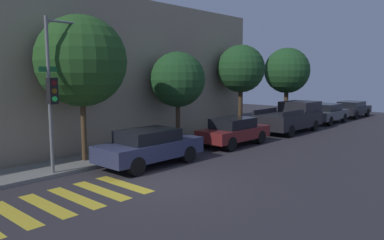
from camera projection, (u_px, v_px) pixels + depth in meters
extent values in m
plane|color=#2D2B30|center=(161.00, 183.00, 12.49)|extent=(60.00, 60.00, 0.00)
cube|color=slate|center=(89.00, 161.00, 15.30)|extent=(26.00, 2.11, 0.14)
cube|color=gray|center=(35.00, 73.00, 17.83)|extent=(26.00, 6.00, 7.33)
cube|color=gold|center=(14.00, 214.00, 9.71)|extent=(0.45, 2.60, 0.00)
cube|color=gold|center=(46.00, 205.00, 10.37)|extent=(0.45, 2.60, 0.00)
cube|color=gold|center=(75.00, 198.00, 11.02)|extent=(0.45, 2.60, 0.00)
cube|color=gold|center=(101.00, 191.00, 11.68)|extent=(0.45, 2.60, 0.00)
cube|color=gold|center=(124.00, 184.00, 12.34)|extent=(0.45, 2.60, 0.00)
cylinder|color=slate|center=(50.00, 98.00, 12.96)|extent=(0.12, 0.12, 5.59)
cube|color=black|center=(52.00, 91.00, 12.79)|extent=(0.30, 0.30, 0.90)
cylinder|color=#4C0C0C|center=(54.00, 83.00, 12.65)|extent=(0.18, 0.02, 0.18)
cylinder|color=#593D0A|center=(55.00, 91.00, 12.69)|extent=(0.18, 0.02, 0.18)
cylinder|color=#26E54C|center=(55.00, 99.00, 12.72)|extent=(0.18, 0.02, 0.18)
cube|color=#19662D|center=(48.00, 69.00, 12.84)|extent=(0.70, 0.02, 0.18)
cylinder|color=slate|center=(72.00, 23.00, 13.37)|extent=(1.97, 0.08, 0.08)
sphere|color=#F9E5B2|center=(96.00, 28.00, 14.10)|extent=(0.36, 0.36, 0.36)
cube|color=#2D3351|center=(150.00, 149.00, 14.84)|extent=(4.42, 1.79, 0.63)
cube|color=black|center=(148.00, 136.00, 14.69)|extent=(2.30, 1.58, 0.47)
cylinder|color=black|center=(162.00, 149.00, 16.43)|extent=(0.70, 0.22, 0.70)
cylinder|color=black|center=(189.00, 154.00, 15.36)|extent=(0.70, 0.22, 0.70)
cylinder|color=black|center=(110.00, 160.00, 14.41)|extent=(0.70, 0.22, 0.70)
cylinder|color=black|center=(137.00, 166.00, 13.33)|extent=(0.70, 0.22, 0.70)
cube|color=maroon|center=(234.00, 133.00, 19.04)|extent=(4.21, 1.71, 0.56)
cube|color=black|center=(233.00, 123.00, 18.90)|extent=(2.19, 1.50, 0.51)
cylinder|color=black|center=(237.00, 134.00, 20.54)|extent=(0.70, 0.22, 0.70)
cylinder|color=black|center=(261.00, 137.00, 19.53)|extent=(0.70, 0.22, 0.70)
cylinder|color=black|center=(206.00, 140.00, 18.62)|extent=(0.70, 0.22, 0.70)
cylinder|color=black|center=(231.00, 144.00, 17.60)|extent=(0.70, 0.22, 0.70)
cube|color=black|center=(289.00, 120.00, 23.34)|extent=(5.26, 2.10, 0.88)
cube|color=black|center=(300.00, 106.00, 24.31)|extent=(2.37, 1.93, 0.63)
cube|color=black|center=(265.00, 111.00, 22.91)|extent=(2.63, 0.08, 0.28)
cube|color=black|center=(293.00, 113.00, 21.68)|extent=(2.63, 0.08, 0.28)
cylinder|color=black|center=(287.00, 123.00, 25.23)|extent=(0.70, 0.22, 0.70)
cylinder|color=black|center=(315.00, 125.00, 23.96)|extent=(0.70, 0.22, 0.70)
cylinder|color=black|center=(262.00, 128.00, 22.83)|extent=(0.70, 0.22, 0.70)
cylinder|color=black|center=(290.00, 131.00, 21.55)|extent=(0.70, 0.22, 0.70)
cube|color=#4C5156|center=(326.00, 115.00, 27.64)|extent=(4.29, 1.79, 0.60)
cube|color=black|center=(326.00, 107.00, 27.50)|extent=(2.23, 1.58, 0.50)
cylinder|color=black|center=(323.00, 116.00, 29.20)|extent=(0.70, 0.22, 0.70)
cylinder|color=black|center=(344.00, 118.00, 28.12)|extent=(0.70, 0.22, 0.70)
cylinder|color=black|center=(308.00, 119.00, 27.24)|extent=(0.70, 0.22, 0.70)
cylinder|color=black|center=(330.00, 121.00, 26.16)|extent=(0.70, 0.22, 0.70)
cube|color=black|center=(352.00, 110.00, 31.54)|extent=(4.58, 1.82, 0.56)
cube|color=black|center=(352.00, 104.00, 31.40)|extent=(2.38, 1.60, 0.43)
cylinder|color=black|center=(348.00, 111.00, 33.17)|extent=(0.70, 0.22, 0.70)
cylinder|color=black|center=(367.00, 112.00, 32.08)|extent=(0.70, 0.22, 0.70)
cylinder|color=black|center=(335.00, 114.00, 31.08)|extent=(0.70, 0.22, 0.70)
cylinder|color=black|center=(356.00, 115.00, 29.99)|extent=(0.70, 0.22, 0.70)
cylinder|color=#4C3823|center=(84.00, 130.00, 15.08)|extent=(0.21, 0.21, 2.78)
sphere|color=#234C1E|center=(81.00, 61.00, 14.75)|extent=(3.60, 3.60, 3.60)
cylinder|color=#42301E|center=(178.00, 123.00, 19.13)|extent=(0.23, 0.23, 2.31)
sphere|color=#1E4721|center=(178.00, 79.00, 18.86)|extent=(2.79, 2.79, 2.79)
cylinder|color=#42301E|center=(240.00, 110.00, 23.20)|extent=(0.27, 0.27, 2.86)
sphere|color=#1E4721|center=(241.00, 69.00, 22.89)|extent=(2.91, 2.91, 2.91)
cylinder|color=#4C3823|center=(286.00, 105.00, 27.54)|extent=(0.32, 0.32, 2.65)
sphere|color=#1E4721|center=(287.00, 70.00, 27.23)|extent=(3.29, 3.29, 3.29)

